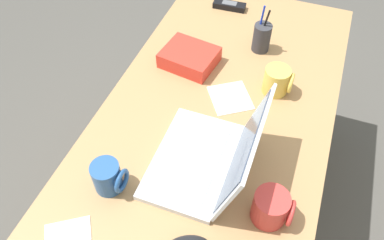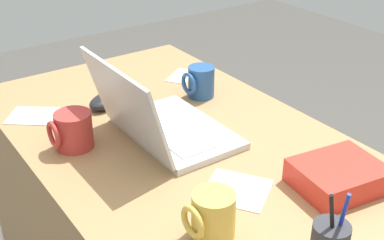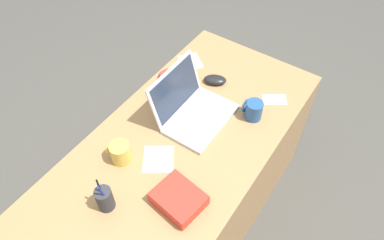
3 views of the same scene
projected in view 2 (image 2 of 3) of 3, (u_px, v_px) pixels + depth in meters
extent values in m
cube|color=silver|center=(177.00, 131.00, 1.32)|extent=(0.33, 0.21, 0.02)
cube|color=silver|center=(170.00, 129.00, 1.31)|extent=(0.27, 0.11, 0.00)
cube|color=silver|center=(197.00, 121.00, 1.35)|extent=(0.09, 0.05, 0.00)
cube|color=silver|center=(126.00, 106.00, 1.20)|extent=(0.32, 0.07, 0.21)
cube|color=#283347|center=(128.00, 104.00, 1.20)|extent=(0.29, 0.05, 0.18)
ellipsoid|color=black|center=(105.00, 101.00, 1.46)|extent=(0.11, 0.13, 0.04)
cylinder|color=#E0BC4C|center=(214.00, 215.00, 0.96)|extent=(0.08, 0.08, 0.09)
torus|color=#E0BC4C|center=(193.00, 222.00, 0.94)|extent=(0.07, 0.01, 0.07)
cylinder|color=#26518C|center=(201.00, 82.00, 1.51)|extent=(0.08, 0.08, 0.09)
torus|color=#26518C|center=(189.00, 84.00, 1.48)|extent=(0.07, 0.01, 0.07)
cylinder|color=#C63833|center=(74.00, 130.00, 1.25)|extent=(0.09, 0.09, 0.09)
torus|color=#C63833|center=(54.00, 135.00, 1.22)|extent=(0.07, 0.01, 0.07)
cylinder|color=#1933B2|center=(339.00, 228.00, 0.85)|extent=(0.03, 0.01, 0.15)
cylinder|color=black|center=(332.00, 231.00, 0.84)|extent=(0.02, 0.03, 0.15)
cube|color=red|center=(338.00, 176.00, 1.11)|extent=(0.17, 0.20, 0.06)
cube|color=white|center=(237.00, 190.00, 1.11)|extent=(0.18, 0.18, 0.00)
cube|color=white|center=(182.00, 76.00, 1.66)|extent=(0.12, 0.13, 0.00)
cube|color=white|center=(33.00, 116.00, 1.41)|extent=(0.16, 0.16, 0.00)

